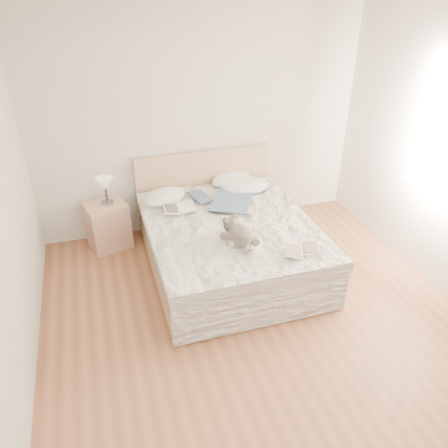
{
  "coord_description": "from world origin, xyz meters",
  "views": [
    {
      "loc": [
        -1.25,
        -2.7,
        2.89
      ],
      "look_at": [
        -0.08,
        1.05,
        0.62
      ],
      "focal_mm": 35.0,
      "sensor_mm": 36.0,
      "label": 1
    }
  ],
  "objects_px": {
    "nightstand": "(108,225)",
    "photo_book": "(179,209)",
    "childrens_book": "(302,250)",
    "teddy_bear": "(241,241)",
    "bed": "(227,241)",
    "table_lamp": "(105,185)"
  },
  "relations": [
    {
      "from": "photo_book",
      "to": "teddy_bear",
      "type": "height_order",
      "value": "teddy_bear"
    },
    {
      "from": "photo_book",
      "to": "teddy_bear",
      "type": "bearing_deg",
      "value": -61.24
    },
    {
      "from": "bed",
      "to": "teddy_bear",
      "type": "relative_size",
      "value": 5.6
    },
    {
      "from": "photo_book",
      "to": "nightstand",
      "type": "bearing_deg",
      "value": 150.93
    },
    {
      "from": "photo_book",
      "to": "childrens_book",
      "type": "xyz_separation_m",
      "value": [
        0.93,
        -1.16,
        0.0
      ]
    },
    {
      "from": "teddy_bear",
      "to": "childrens_book",
      "type": "bearing_deg",
      "value": -48.68
    },
    {
      "from": "table_lamp",
      "to": "teddy_bear",
      "type": "distance_m",
      "value": 1.82
    },
    {
      "from": "nightstand",
      "to": "table_lamp",
      "type": "bearing_deg",
      "value": 45.43
    },
    {
      "from": "bed",
      "to": "teddy_bear",
      "type": "xyz_separation_m",
      "value": [
        -0.04,
        -0.55,
        0.34
      ]
    },
    {
      "from": "nightstand",
      "to": "childrens_book",
      "type": "xyz_separation_m",
      "value": [
        1.7,
        -1.64,
        0.35
      ]
    },
    {
      "from": "nightstand",
      "to": "photo_book",
      "type": "distance_m",
      "value": 0.98
    },
    {
      "from": "nightstand",
      "to": "table_lamp",
      "type": "distance_m",
      "value": 0.51
    },
    {
      "from": "nightstand",
      "to": "table_lamp",
      "type": "relative_size",
      "value": 1.78
    },
    {
      "from": "table_lamp",
      "to": "photo_book",
      "type": "relative_size",
      "value": 0.88
    },
    {
      "from": "bed",
      "to": "table_lamp",
      "type": "height_order",
      "value": "bed"
    },
    {
      "from": "nightstand",
      "to": "teddy_bear",
      "type": "bearing_deg",
      "value": -48.51
    },
    {
      "from": "table_lamp",
      "to": "childrens_book",
      "type": "relative_size",
      "value": 0.91
    },
    {
      "from": "nightstand",
      "to": "photo_book",
      "type": "xyz_separation_m",
      "value": [
        0.78,
        -0.49,
        0.35
      ]
    },
    {
      "from": "bed",
      "to": "childrens_book",
      "type": "relative_size",
      "value": 6.17
    },
    {
      "from": "photo_book",
      "to": "teddy_bear",
      "type": "xyz_separation_m",
      "value": [
        0.42,
        -0.87,
        0.02
      ]
    },
    {
      "from": "table_lamp",
      "to": "teddy_bear",
      "type": "height_order",
      "value": "table_lamp"
    },
    {
      "from": "nightstand",
      "to": "teddy_bear",
      "type": "height_order",
      "value": "teddy_bear"
    }
  ]
}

